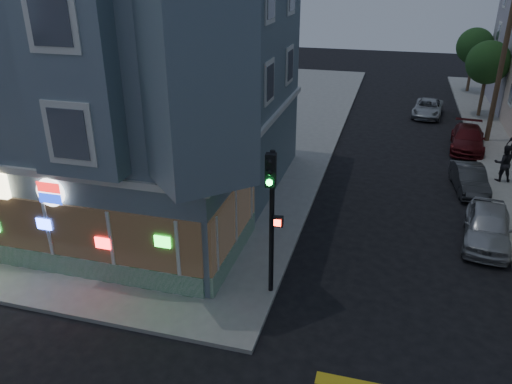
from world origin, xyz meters
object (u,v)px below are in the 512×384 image
at_px(pedestrian_a, 504,163).
at_px(parked_car_d, 428,108).
at_px(utility_pole, 501,65).
at_px(traffic_signal, 272,201).
at_px(street_tree_far, 475,46).
at_px(parked_car_b, 469,179).
at_px(street_tree_near, 488,63).
at_px(parked_car_c, 468,139).
at_px(parked_car_a, 488,226).

height_order(pedestrian_a, parked_car_d, pedestrian_a).
bearing_deg(utility_pole, traffic_signal, -115.63).
height_order(street_tree_far, parked_car_b, street_tree_far).
distance_m(street_tree_near, street_tree_far, 8.00).
xyz_separation_m(parked_car_b, parked_car_d, (-1.52, 13.43, -0.02)).
xyz_separation_m(parked_car_c, traffic_signal, (-7.83, -17.45, 2.86)).
bearing_deg(parked_car_b, street_tree_near, 75.87).
distance_m(parked_car_c, parked_car_d, 7.28).
relative_size(utility_pole, pedestrian_a, 4.76).
bearing_deg(street_tree_near, parked_car_c, -101.42).
bearing_deg(pedestrian_a, street_tree_far, -98.25).
xyz_separation_m(street_tree_far, traffic_signal, (-9.38, -33.13, -0.40)).
relative_size(parked_car_a, parked_car_c, 0.93).
height_order(parked_car_b, parked_car_d, parked_car_b).
bearing_deg(parked_car_a, street_tree_near, 91.69).
bearing_deg(utility_pole, pedestrian_a, -91.73).
relative_size(parked_car_a, parked_car_d, 1.00).
relative_size(parked_car_c, parked_car_d, 1.08).
relative_size(parked_car_c, traffic_signal, 0.92).
bearing_deg(parked_car_d, street_tree_near, 18.21).
height_order(street_tree_far, parked_car_d, street_tree_far).
bearing_deg(traffic_signal, parked_car_c, 59.19).
relative_size(utility_pole, parked_car_a, 2.09).
height_order(street_tree_near, pedestrian_a, street_tree_near).
distance_m(street_tree_far, parked_car_b, 22.48).
height_order(pedestrian_a, parked_car_c, pedestrian_a).
distance_m(parked_car_a, parked_car_c, 11.66).
xyz_separation_m(street_tree_far, pedestrian_a, (-0.40, -20.69, -2.84)).
height_order(street_tree_near, parked_car_d, street_tree_near).
height_order(street_tree_near, street_tree_far, same).
height_order(parked_car_a, traffic_signal, traffic_signal).
height_order(street_tree_near, parked_car_b, street_tree_near).
bearing_deg(utility_pole, parked_car_b, -103.01).
bearing_deg(street_tree_far, parked_car_c, -95.65).
bearing_deg(parked_car_c, parked_car_b, -89.51).
bearing_deg(pedestrian_a, parked_car_a, 69.86).
bearing_deg(parked_car_c, traffic_signal, -109.00).
distance_m(utility_pole, pedestrian_a, 7.65).
height_order(pedestrian_a, parked_car_a, pedestrian_a).
relative_size(street_tree_near, traffic_signal, 1.06).
relative_size(street_tree_far, parked_car_b, 1.41).
bearing_deg(parked_car_d, parked_car_c, -66.45).
distance_m(pedestrian_a, parked_car_d, 12.42).
bearing_deg(parked_car_d, pedestrian_a, -67.87).
relative_size(street_tree_far, traffic_signal, 1.06).
relative_size(parked_car_a, parked_car_b, 1.15).
xyz_separation_m(parked_car_b, parked_car_c, (0.53, 6.45, 0.05)).
bearing_deg(parked_car_b, utility_pole, 71.23).
bearing_deg(parked_car_b, parked_car_c, 79.56).
xyz_separation_m(street_tree_near, parked_car_d, (-3.60, -0.70, -3.34)).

